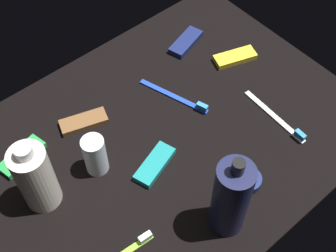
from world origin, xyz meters
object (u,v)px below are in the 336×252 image
object	(u,v)px
toothbrush_blue	(178,97)
snack_bar_navy	(186,42)
bodywash_bottle	(35,177)
cream_tin_left	(247,180)
snack_bar_yellow	(235,57)
snack_bar_brown	(84,122)
toothbrush_white	(278,118)
lotion_bottle	(231,198)
deodorant_stick	(95,155)
snack_bar_green	(22,156)
snack_bar_teal	(155,164)

from	to	relation	value
toothbrush_blue	snack_bar_navy	bearing A→B (deg)	-137.63
bodywash_bottle	cream_tin_left	xyz separation A→B (cm)	(-33.18, 23.75, -7.12)
snack_bar_yellow	snack_bar_navy	distance (cm)	13.17
toothbrush_blue	snack_bar_brown	world-z (taller)	toothbrush_blue
snack_bar_navy	snack_bar_brown	size ratio (longest dim) A/B	1.00
snack_bar_yellow	toothbrush_blue	bearing A→B (deg)	20.24
toothbrush_blue	snack_bar_yellow	xyz separation A→B (cm)	(-19.11, -0.37, 0.14)
cream_tin_left	bodywash_bottle	bearing A→B (deg)	-35.59
toothbrush_white	snack_bar_yellow	world-z (taller)	toothbrush_white
toothbrush_white	toothbrush_blue	distance (cm)	23.17
lotion_bottle	toothbrush_white	xyz separation A→B (cm)	(-26.03, -9.80, -8.93)
bodywash_bottle	cream_tin_left	world-z (taller)	bodywash_bottle
deodorant_stick	snack_bar_yellow	xyz separation A→B (cm)	(-43.86, -3.51, -4.01)
snack_bar_navy	snack_bar_green	xyz separation A→B (cm)	(49.00, 3.32, 0.00)
bodywash_bottle	snack_bar_navy	distance (cm)	52.81
snack_bar_brown	cream_tin_left	distance (cm)	37.81
toothbrush_white	deodorant_stick	bearing A→B (deg)	-22.93
snack_bar_teal	lotion_bottle	bearing A→B (deg)	80.16
toothbrush_white	snack_bar_navy	size ratio (longest dim) A/B	1.73
lotion_bottle	bodywash_bottle	distance (cm)	36.05
snack_bar_brown	toothbrush_white	bearing A→B (deg)	159.13
toothbrush_white	toothbrush_blue	xyz separation A→B (cm)	(13.06, -19.14, 0.00)
deodorant_stick	cream_tin_left	distance (cm)	31.12
snack_bar_brown	cream_tin_left	world-z (taller)	cream_tin_left
snack_bar_teal	snack_bar_green	xyz separation A→B (cm)	(20.02, -19.53, 0.00)
deodorant_stick	lotion_bottle	bearing A→B (deg)	114.55
toothbrush_white	snack_bar_brown	bearing A→B (deg)	-38.98
bodywash_bottle	snack_bar_navy	xyz separation A→B (cm)	(-50.32, -14.26, -7.35)
lotion_bottle	toothbrush_blue	world-z (taller)	lotion_bottle
lotion_bottle	cream_tin_left	distance (cm)	13.00
deodorant_stick	snack_bar_brown	world-z (taller)	deodorant_stick
bodywash_bottle	toothbrush_blue	bearing A→B (deg)	-176.88
snack_bar_yellow	snack_bar_teal	size ratio (longest dim) A/B	1.00
snack_bar_yellow	cream_tin_left	size ratio (longest dim) A/B	1.83
snack_bar_brown	lotion_bottle	bearing A→B (deg)	119.73
lotion_bottle	snack_bar_teal	world-z (taller)	lotion_bottle
cream_tin_left	deodorant_stick	bearing A→B (deg)	-47.06
cream_tin_left	snack_bar_teal	bearing A→B (deg)	-51.97
lotion_bottle	toothbrush_white	world-z (taller)	lotion_bottle
deodorant_stick	cream_tin_left	size ratio (longest dim) A/B	1.67
snack_bar_teal	cream_tin_left	size ratio (longest dim) A/B	1.83
toothbrush_blue	snack_bar_teal	distance (cm)	18.83
snack_bar_teal	toothbrush_blue	bearing A→B (deg)	-163.60
bodywash_bottle	snack_bar_yellow	xyz separation A→B (cm)	(-56.00, -2.38, -7.35)
lotion_bottle	snack_bar_navy	xyz separation A→B (cm)	(-26.39, -41.19, -8.79)
deodorant_stick	snack_bar_green	size ratio (longest dim) A/B	0.91
lotion_bottle	snack_bar_yellow	distance (cm)	44.33
deodorant_stick	snack_bar_green	xyz separation A→B (cm)	(10.83, -12.07, -4.01)
snack_bar_yellow	snack_bar_brown	xyz separation A→B (cm)	(39.69, -7.71, 0.00)
toothbrush_white	snack_bar_yellow	size ratio (longest dim) A/B	1.73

